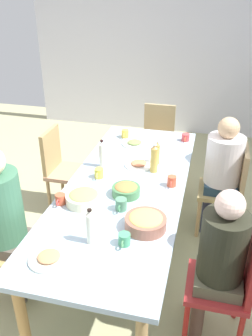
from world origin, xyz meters
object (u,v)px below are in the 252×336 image
Objects in this scene: plate_0 at (139,164)px; chair_4 at (158,137)px; plate_2 at (135,143)px; bowl_2 at (146,222)px; person_2 at (220,256)px; bottle_2 at (90,227)px; bowl_1 at (84,198)px; cup_0 at (99,173)px; cup_6 at (185,137)px; chair_3 at (229,186)px; cup_3 at (121,205)px; cup_4 at (60,199)px; cup_2 at (125,134)px; cup_1 at (124,239)px; plate_1 at (49,258)px; cup_5 at (172,181)px; bottle_0 at (102,154)px; bottle_3 at (157,153)px; chair_2 at (231,280)px; chair_0 at (61,166)px; person_3 at (222,165)px; bowl_0 at (126,190)px; dining_table at (126,192)px; person_1 at (1,213)px.

chair_4 is at bearing -178.52° from plate_0.
bowl_2 reaches higher than plate_2.
person_2 is 0.83m from bottle_2.
bowl_2 reaches higher than bowl_1.
cup_6 is (-0.95, 0.63, -0.00)m from cup_0.
chair_3 is 1.29m from cup_3.
cup_2 is at bearing 173.38° from cup_4.
person_2 is at bearing 13.16° from cup_6.
cup_0 is 1.00× the size of cup_1.
cup_5 reaches higher than plate_1.
cup_3 is at bearing -162.26° from cup_1.
plate_0 is 0.34m from bottle_0.
plate_1 is 2.11× the size of cup_6.
cup_3 is 0.80m from bottle_3.
bottle_2 is at bearing 45.23° from cup_4.
chair_2 is 7.71× the size of cup_6.
person_3 is (-0.00, 1.61, 0.21)m from chair_0.
person_3 reaches higher than bowl_1.
chair_2 is at bearing 75.90° from bowl_1.
bottle_3 is at bearing -150.79° from person_2.
plate_2 is at bearing 41.48° from cup_2.
bottle_0 is 1.03m from bottle_2.
bottle_3 is (-1.04, -0.58, 0.17)m from person_2.
cup_5 is (-0.79, 0.19, 0.00)m from cup_1.
chair_2 reaches higher than plate_2.
chair_2 reaches higher than plate_0.
cup_2 is (-0.33, -1.01, 0.08)m from person_3.
bottle_0 reaches higher than bottle_3.
person_2 is 0.61m from cup_1.
person_2 reaches higher than cup_0.
chair_0 is 1.10m from bottle_3.
bottle_0 reaches higher than chair_2.
bottle_3 reaches higher than bowl_1.
cup_0 is 0.45× the size of bottle_2.
bottle_2 is at bearing -26.24° from cup_5.
chair_4 is 4.15× the size of bowl_0.
plate_1 is at bearing -5.07° from chair_4.
cup_1 reaches higher than plate_1.
dining_table is 1.62m from chair_4.
person_1 is at bearing -58.31° from cup_4.
chair_4 reaches higher than bowl_0.
plate_0 is 1.13× the size of bottle_3.
person_3 is 1.21m from cup_3.
chair_2 is 0.77× the size of person_2.
cup_0 is at bearing -48.74° from bottle_3.
cup_0 is at bearing 47.16° from chair_0.
chair_2 is 3.55× the size of bottle_0.
person_3 is 1.86m from plate_1.
cup_1 is 0.23m from bottle_2.
chair_4 is (-2.22, -0.85, 0.00)m from chair_2.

